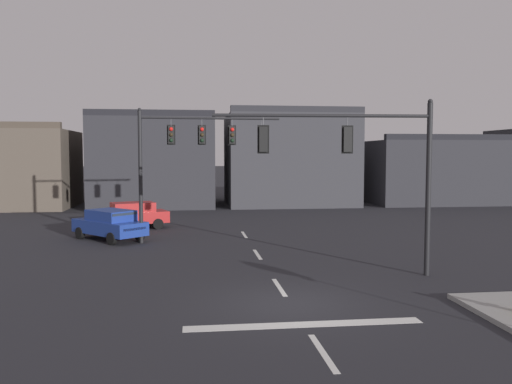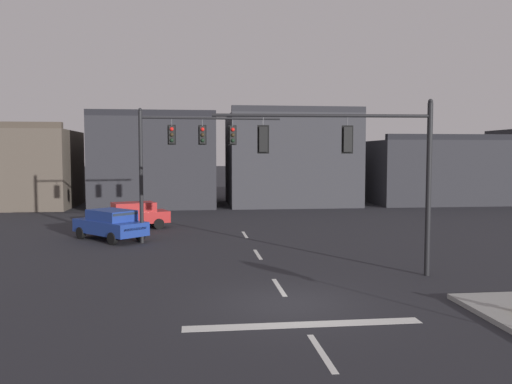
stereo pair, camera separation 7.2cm
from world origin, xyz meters
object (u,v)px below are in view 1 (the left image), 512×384
at_px(car_lot_nearside, 110,224).
at_px(signal_mast_far_side, 190,147).
at_px(car_lot_middle, 131,215).
at_px(signal_mast_near_side, 365,157).

bearing_deg(car_lot_nearside, signal_mast_far_side, -13.77).
relative_size(signal_mast_far_side, car_lot_nearside, 1.63).
relative_size(car_lot_nearside, car_lot_middle, 0.94).
xyz_separation_m(signal_mast_near_side, car_lot_middle, (-9.95, 13.97, -3.56)).
xyz_separation_m(signal_mast_far_side, car_lot_middle, (-3.59, 5.28, -4.04)).
bearing_deg(signal_mast_near_side, signal_mast_far_side, 126.24).
height_order(signal_mast_far_side, car_lot_nearside, signal_mast_far_side).
bearing_deg(signal_mast_far_side, signal_mast_near_side, -53.76).
xyz_separation_m(signal_mast_near_side, signal_mast_far_side, (-6.37, 8.68, 0.48)).
relative_size(signal_mast_near_side, signal_mast_far_side, 1.11).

